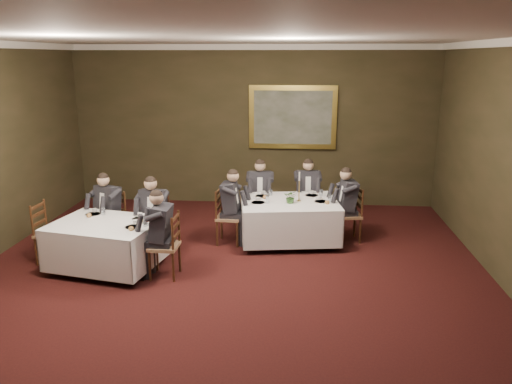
# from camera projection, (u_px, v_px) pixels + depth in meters

# --- Properties ---
(ground) EXTENTS (10.00, 10.00, 0.00)m
(ground) POSITION_uv_depth(u_px,v_px,m) (219.00, 307.00, 6.68)
(ground) COLOR black
(ground) RESTS_ON ground
(ceiling) EXTENTS (8.00, 10.00, 0.10)m
(ceiling) POSITION_uv_depth(u_px,v_px,m) (213.00, 34.00, 5.76)
(ceiling) COLOR silver
(ceiling) RESTS_ON back_wall
(back_wall) EXTENTS (8.00, 0.10, 3.50)m
(back_wall) POSITION_uv_depth(u_px,v_px,m) (253.00, 126.00, 11.03)
(back_wall) COLOR #2D2A16
(back_wall) RESTS_ON ground
(crown_molding) EXTENTS (8.00, 10.00, 0.12)m
(crown_molding) POSITION_uv_depth(u_px,v_px,m) (213.00, 39.00, 5.78)
(crown_molding) COLOR white
(crown_molding) RESTS_ON back_wall
(table_main) EXTENTS (1.89, 1.55, 0.67)m
(table_main) POSITION_uv_depth(u_px,v_px,m) (289.00, 218.00, 8.94)
(table_main) COLOR black
(table_main) RESTS_ON ground
(table_second) EXTENTS (1.81, 1.51, 0.67)m
(table_second) POSITION_uv_depth(u_px,v_px,m) (106.00, 242.00, 7.79)
(table_second) COLOR black
(table_second) RESTS_ON ground
(chair_main_backleft) EXTENTS (0.46, 0.44, 1.00)m
(chair_main_backleft) POSITION_uv_depth(u_px,v_px,m) (260.00, 212.00, 9.81)
(chair_main_backleft) COLOR #94704B
(chair_main_backleft) RESTS_ON ground
(diner_main_backleft) EXTENTS (0.43, 0.50, 1.35)m
(diner_main_backleft) POSITION_uv_depth(u_px,v_px,m) (260.00, 201.00, 9.74)
(diner_main_backleft) COLOR black
(diner_main_backleft) RESTS_ON chair_main_backleft
(chair_main_backright) EXTENTS (0.47, 0.45, 1.00)m
(chair_main_backright) POSITION_uv_depth(u_px,v_px,m) (307.00, 211.00, 9.86)
(chair_main_backright) COLOR #94704B
(chair_main_backright) RESTS_ON ground
(diner_main_backright) EXTENTS (0.44, 0.51, 1.35)m
(diner_main_backright) POSITION_uv_depth(u_px,v_px,m) (307.00, 201.00, 9.79)
(diner_main_backright) COLOR black
(diner_main_backright) RESTS_ON chair_main_backright
(chair_main_endleft) EXTENTS (0.44, 0.46, 1.00)m
(chair_main_endleft) POSITION_uv_depth(u_px,v_px,m) (229.00, 228.00, 8.92)
(chair_main_endleft) COLOR #94704B
(chair_main_endleft) RESTS_ON ground
(diner_main_endleft) EXTENTS (0.50, 0.44, 1.35)m
(diner_main_endleft) POSITION_uv_depth(u_px,v_px,m) (229.00, 216.00, 8.86)
(diner_main_endleft) COLOR black
(diner_main_endleft) RESTS_ON chair_main_endleft
(chair_main_endright) EXTENTS (0.49, 0.50, 1.00)m
(chair_main_endright) POSITION_uv_depth(u_px,v_px,m) (348.00, 225.00, 9.05)
(chair_main_endright) COLOR #94704B
(chair_main_endright) RESTS_ON ground
(diner_main_endright) EXTENTS (0.54, 0.47, 1.35)m
(diner_main_endright) POSITION_uv_depth(u_px,v_px,m) (348.00, 213.00, 8.99)
(diner_main_endright) COLOR black
(diner_main_endright) RESTS_ON chair_main_endright
(chair_sec_backleft) EXTENTS (0.57, 0.56, 1.00)m
(chair_sec_backleft) POSITION_uv_depth(u_px,v_px,m) (111.00, 232.00, 8.71)
(chair_sec_backleft) COLOR #94704B
(chair_sec_backleft) RESTS_ON ground
(diner_sec_backleft) EXTENTS (0.56, 0.60, 1.35)m
(diner_sec_backleft) POSITION_uv_depth(u_px,v_px,m) (110.00, 220.00, 8.64)
(diner_sec_backleft) COLOR black
(diner_sec_backleft) RESTS_ON chair_sec_backleft
(chair_sec_backright) EXTENTS (0.48, 0.46, 1.00)m
(chair_sec_backright) POSITION_uv_depth(u_px,v_px,m) (156.00, 237.00, 8.48)
(chair_sec_backright) COLOR #94704B
(chair_sec_backright) RESTS_ON ground
(diner_sec_backright) EXTENTS (0.45, 0.51, 1.35)m
(diner_sec_backright) POSITION_uv_depth(u_px,v_px,m) (155.00, 224.00, 8.41)
(diner_sec_backright) COLOR black
(diner_sec_backright) RESTS_ON chair_sec_backright
(chair_sec_endright) EXTENTS (0.43, 0.45, 1.00)m
(chair_sec_endright) POSITION_uv_depth(u_px,v_px,m) (166.00, 259.00, 7.56)
(chair_sec_endright) COLOR #94704B
(chair_sec_endright) RESTS_ON ground
(diner_sec_endright) EXTENTS (0.49, 0.43, 1.35)m
(diner_sec_endright) POSITION_uv_depth(u_px,v_px,m) (164.00, 244.00, 7.51)
(diner_sec_endright) COLOR black
(diner_sec_endright) RESTS_ON chair_sec_endright
(chair_sec_endleft) EXTENTS (0.45, 0.47, 1.00)m
(chair_sec_endleft) POSITION_uv_depth(u_px,v_px,m) (52.00, 245.00, 8.10)
(chair_sec_endleft) COLOR #94704B
(chair_sec_endleft) RESTS_ON ground
(centerpiece) EXTENTS (0.25, 0.23, 0.25)m
(centerpiece) POSITION_uv_depth(u_px,v_px,m) (291.00, 196.00, 8.70)
(centerpiece) COLOR #2D5926
(centerpiece) RESTS_ON table_main
(candlestick) EXTENTS (0.08, 0.08, 0.55)m
(candlestick) POSITION_uv_depth(u_px,v_px,m) (299.00, 190.00, 8.81)
(candlestick) COLOR #AE8D35
(candlestick) RESTS_ON table_main
(place_setting_table_main) EXTENTS (0.33, 0.31, 0.14)m
(place_setting_table_main) POSITION_uv_depth(u_px,v_px,m) (265.00, 194.00, 9.19)
(place_setting_table_main) COLOR white
(place_setting_table_main) RESTS_ON table_main
(place_setting_table_second) EXTENTS (0.33, 0.31, 0.14)m
(place_setting_table_second) POSITION_uv_depth(u_px,v_px,m) (96.00, 212.00, 8.14)
(place_setting_table_second) COLOR white
(place_setting_table_second) RESTS_ON table_second
(painting) EXTENTS (1.90, 0.09, 1.37)m
(painting) POSITION_uv_depth(u_px,v_px,m) (293.00, 117.00, 10.84)
(painting) COLOR gold
(painting) RESTS_ON back_wall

